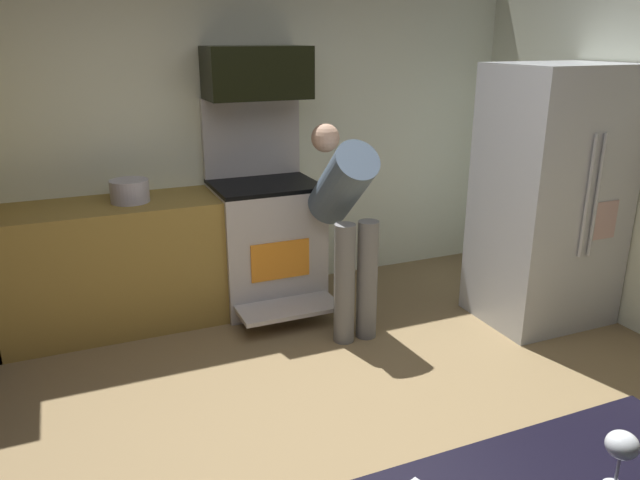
{
  "coord_description": "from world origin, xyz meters",
  "views": [
    {
      "loc": [
        -1.08,
        -2.25,
        1.98
      ],
      "look_at": [
        0.0,
        0.3,
        1.05
      ],
      "focal_mm": 34.2,
      "sensor_mm": 36.0,
      "label": 1
    }
  ],
  "objects_px": {
    "wine_glass_mid": "(622,447)",
    "stock_pot": "(130,191)",
    "person_cook": "(345,213)",
    "oven_range": "(266,239)",
    "microwave": "(257,73)",
    "refrigerator": "(550,197)"
  },
  "relations": [
    {
      "from": "person_cook",
      "to": "stock_pot",
      "type": "height_order",
      "value": "person_cook"
    },
    {
      "from": "wine_glass_mid",
      "to": "microwave",
      "type": "bearing_deg",
      "value": 87.17
    },
    {
      "from": "person_cook",
      "to": "wine_glass_mid",
      "type": "distance_m",
      "value": 2.75
    },
    {
      "from": "oven_range",
      "to": "wine_glass_mid",
      "type": "xyz_separation_m",
      "value": [
        -0.17,
        -3.35,
        0.51
      ]
    },
    {
      "from": "wine_glass_mid",
      "to": "person_cook",
      "type": "bearing_deg",
      "value": 78.96
    },
    {
      "from": "oven_range",
      "to": "person_cook",
      "type": "relative_size",
      "value": 1.1
    },
    {
      "from": "refrigerator",
      "to": "stock_pot",
      "type": "height_order",
      "value": "refrigerator"
    },
    {
      "from": "microwave",
      "to": "person_cook",
      "type": "relative_size",
      "value": 0.53
    },
    {
      "from": "oven_range",
      "to": "stock_pot",
      "type": "xyz_separation_m",
      "value": [
        -0.96,
        0.01,
        0.46
      ]
    },
    {
      "from": "oven_range",
      "to": "wine_glass_mid",
      "type": "bearing_deg",
      "value": -92.91
    },
    {
      "from": "oven_range",
      "to": "wine_glass_mid",
      "type": "relative_size",
      "value": 9.49
    },
    {
      "from": "refrigerator",
      "to": "wine_glass_mid",
      "type": "xyz_separation_m",
      "value": [
        -1.94,
        -2.32,
        0.12
      ]
    },
    {
      "from": "oven_range",
      "to": "microwave",
      "type": "distance_m",
      "value": 1.22
    },
    {
      "from": "wine_glass_mid",
      "to": "stock_pot",
      "type": "height_order",
      "value": "wine_glass_mid"
    },
    {
      "from": "oven_range",
      "to": "wine_glass_mid",
      "type": "distance_m",
      "value": 3.4
    },
    {
      "from": "oven_range",
      "to": "microwave",
      "type": "height_order",
      "value": "microwave"
    },
    {
      "from": "microwave",
      "to": "wine_glass_mid",
      "type": "height_order",
      "value": "microwave"
    },
    {
      "from": "oven_range",
      "to": "stock_pot",
      "type": "bearing_deg",
      "value": 179.29
    },
    {
      "from": "microwave",
      "to": "refrigerator",
      "type": "relative_size",
      "value": 0.41
    },
    {
      "from": "person_cook",
      "to": "wine_glass_mid",
      "type": "relative_size",
      "value": 8.61
    },
    {
      "from": "refrigerator",
      "to": "person_cook",
      "type": "bearing_deg",
      "value": 165.34
    },
    {
      "from": "microwave",
      "to": "stock_pot",
      "type": "bearing_deg",
      "value": -175.22
    }
  ]
}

